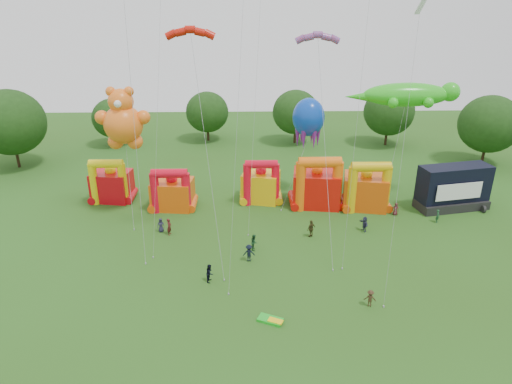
{
  "coord_description": "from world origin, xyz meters",
  "views": [
    {
      "loc": [
        -1.22,
        -25.86,
        24.05
      ],
      "look_at": [
        -0.15,
        18.0,
        5.58
      ],
      "focal_mm": 32.0,
      "sensor_mm": 36.0,
      "label": 1
    }
  ],
  "objects_px": {
    "bouncy_castle_2": "(261,185)",
    "spectator_4": "(311,229)",
    "octopus_kite": "(299,155)",
    "gecko_kite": "(400,125)",
    "stage_trailer": "(453,188)",
    "bouncy_castle_0": "(111,184)",
    "teddy_bear_kite": "(125,140)",
    "spectator_0": "(161,225)"
  },
  "relations": [
    {
      "from": "octopus_kite",
      "to": "bouncy_castle_0",
      "type": "bearing_deg",
      "value": -179.72
    },
    {
      "from": "bouncy_castle_0",
      "to": "spectator_4",
      "type": "xyz_separation_m",
      "value": [
        24.43,
        -10.6,
        -1.28
      ]
    },
    {
      "from": "bouncy_castle_2",
      "to": "teddy_bear_kite",
      "type": "height_order",
      "value": "teddy_bear_kite"
    },
    {
      "from": "spectator_0",
      "to": "octopus_kite",
      "type": "bearing_deg",
      "value": 17.68
    },
    {
      "from": "bouncy_castle_2",
      "to": "spectator_4",
      "type": "height_order",
      "value": "bouncy_castle_2"
    },
    {
      "from": "stage_trailer",
      "to": "octopus_kite",
      "type": "height_order",
      "value": "octopus_kite"
    },
    {
      "from": "bouncy_castle_0",
      "to": "octopus_kite",
      "type": "relative_size",
      "value": 0.46
    },
    {
      "from": "stage_trailer",
      "to": "spectator_0",
      "type": "bearing_deg",
      "value": -170.89
    },
    {
      "from": "stage_trailer",
      "to": "spectator_4",
      "type": "xyz_separation_m",
      "value": [
        -18.54,
        -7.21,
        -1.69
      ]
    },
    {
      "from": "octopus_kite",
      "to": "spectator_4",
      "type": "xyz_separation_m",
      "value": [
        0.26,
        -10.71,
        -4.9
      ]
    },
    {
      "from": "bouncy_castle_2",
      "to": "stage_trailer",
      "type": "xyz_separation_m",
      "value": [
        23.72,
        -2.62,
        0.4
      ]
    },
    {
      "from": "stage_trailer",
      "to": "spectator_4",
      "type": "distance_m",
      "value": 19.96
    },
    {
      "from": "bouncy_castle_2",
      "to": "gecko_kite",
      "type": "relative_size",
      "value": 0.39
    },
    {
      "from": "teddy_bear_kite",
      "to": "octopus_kite",
      "type": "xyz_separation_m",
      "value": [
        20.48,
        4.86,
        -3.57
      ]
    },
    {
      "from": "bouncy_castle_2",
      "to": "spectator_4",
      "type": "bearing_deg",
      "value": -62.21
    },
    {
      "from": "bouncy_castle_0",
      "to": "gecko_kite",
      "type": "height_order",
      "value": "gecko_kite"
    },
    {
      "from": "bouncy_castle_0",
      "to": "octopus_kite",
      "type": "distance_m",
      "value": 24.43
    },
    {
      "from": "gecko_kite",
      "to": "spectator_4",
      "type": "relative_size",
      "value": 7.6
    },
    {
      "from": "spectator_4",
      "to": "teddy_bear_kite",
      "type": "bearing_deg",
      "value": -55.64
    },
    {
      "from": "stage_trailer",
      "to": "spectator_4",
      "type": "bearing_deg",
      "value": -158.74
    },
    {
      "from": "bouncy_castle_2",
      "to": "spectator_4",
      "type": "distance_m",
      "value": 11.19
    },
    {
      "from": "stage_trailer",
      "to": "teddy_bear_kite",
      "type": "xyz_separation_m",
      "value": [
        -39.29,
        -1.36,
        6.78
      ]
    },
    {
      "from": "teddy_bear_kite",
      "to": "spectator_4",
      "type": "bearing_deg",
      "value": -15.76
    },
    {
      "from": "bouncy_castle_2",
      "to": "gecko_kite",
      "type": "bearing_deg",
      "value": 0.6
    },
    {
      "from": "spectator_4",
      "to": "stage_trailer",
      "type": "bearing_deg",
      "value": 161.38
    },
    {
      "from": "teddy_bear_kite",
      "to": "spectator_0",
      "type": "bearing_deg",
      "value": -46.65
    },
    {
      "from": "octopus_kite",
      "to": "gecko_kite",
      "type": "bearing_deg",
      "value": -3.28
    },
    {
      "from": "bouncy_castle_2",
      "to": "spectator_4",
      "type": "xyz_separation_m",
      "value": [
        5.18,
        -9.83,
        -1.28
      ]
    },
    {
      "from": "stage_trailer",
      "to": "gecko_kite",
      "type": "bearing_deg",
      "value": 157.0
    },
    {
      "from": "stage_trailer",
      "to": "octopus_kite",
      "type": "xyz_separation_m",
      "value": [
        -18.8,
        3.5,
        3.21
      ]
    },
    {
      "from": "bouncy_castle_0",
      "to": "spectator_0",
      "type": "xyz_separation_m",
      "value": [
        7.73,
        -9.04,
        -1.45
      ]
    },
    {
      "from": "spectator_0",
      "to": "spectator_4",
      "type": "xyz_separation_m",
      "value": [
        16.7,
        -1.56,
        0.17
      ]
    },
    {
      "from": "bouncy_castle_0",
      "to": "spectator_0",
      "type": "distance_m",
      "value": 11.98
    },
    {
      "from": "spectator_4",
      "to": "gecko_kite",
      "type": "bearing_deg",
      "value": -179.89
    },
    {
      "from": "gecko_kite",
      "to": "spectator_0",
      "type": "bearing_deg",
      "value": -163.55
    },
    {
      "from": "bouncy_castle_0",
      "to": "bouncy_castle_2",
      "type": "xyz_separation_m",
      "value": [
        19.24,
        -0.76,
        0.0
      ]
    },
    {
      "from": "stage_trailer",
      "to": "spectator_0",
      "type": "height_order",
      "value": "stage_trailer"
    },
    {
      "from": "bouncy_castle_0",
      "to": "spectator_0",
      "type": "relative_size",
      "value": 3.61
    },
    {
      "from": "spectator_0",
      "to": "stage_trailer",
      "type": "bearing_deg",
      "value": -2.33
    },
    {
      "from": "octopus_kite",
      "to": "spectator_4",
      "type": "relative_size",
      "value": 6.5
    },
    {
      "from": "bouncy_castle_2",
      "to": "octopus_kite",
      "type": "relative_size",
      "value": 0.46
    },
    {
      "from": "teddy_bear_kite",
      "to": "stage_trailer",
      "type": "bearing_deg",
      "value": 1.98
    }
  ]
}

